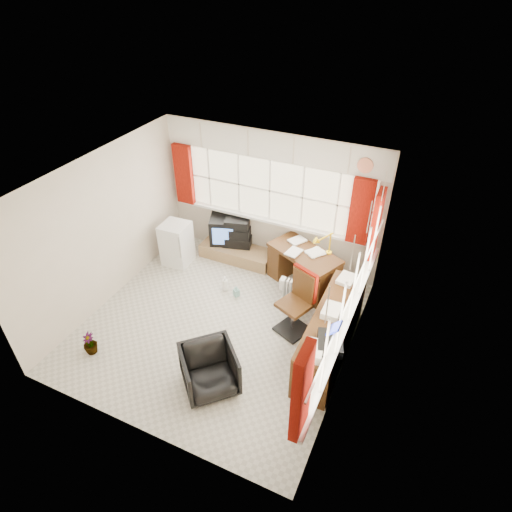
% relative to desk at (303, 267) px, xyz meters
% --- Properties ---
extents(ground, '(4.00, 4.00, 0.00)m').
position_rel_desk_xyz_m(ground, '(-0.86, -1.49, -0.40)').
color(ground, beige).
rests_on(ground, ground).
extents(room_walls, '(4.00, 4.00, 4.00)m').
position_rel_desk_xyz_m(room_walls, '(-0.86, -1.49, 1.10)').
color(room_walls, beige).
rests_on(room_walls, ground).
extents(window_back, '(3.70, 0.12, 3.60)m').
position_rel_desk_xyz_m(window_back, '(-0.86, 0.45, 0.55)').
color(window_back, beige).
rests_on(window_back, room_walls).
extents(window_right, '(0.12, 3.70, 3.60)m').
position_rel_desk_xyz_m(window_right, '(1.09, -1.49, 0.55)').
color(window_right, beige).
rests_on(window_right, room_walls).
extents(curtains, '(3.83, 3.83, 1.15)m').
position_rel_desk_xyz_m(curtains, '(0.07, -0.57, 1.06)').
color(curtains, '#971408').
rests_on(curtains, room_walls).
extents(overhead_cabinets, '(3.98, 3.98, 0.48)m').
position_rel_desk_xyz_m(overhead_cabinets, '(0.12, -0.51, 1.85)').
color(overhead_cabinets, white).
rests_on(overhead_cabinets, room_walls).
extents(desk, '(1.39, 1.08, 0.75)m').
position_rel_desk_xyz_m(desk, '(0.00, 0.00, 0.00)').
color(desk, '#512E13').
rests_on(desk, ground).
extents(desk_lamp, '(0.18, 0.17, 0.43)m').
position_rel_desk_xyz_m(desk_lamp, '(0.38, 0.14, 0.62)').
color(desk_lamp, yellow).
rests_on(desk_lamp, desk).
extents(task_chair, '(0.59, 0.61, 1.08)m').
position_rel_desk_xyz_m(task_chair, '(0.28, -1.00, 0.17)').
color(task_chair, black).
rests_on(task_chair, ground).
extents(office_chair, '(0.99, 0.99, 0.65)m').
position_rel_desk_xyz_m(office_chair, '(-0.40, -2.55, -0.08)').
color(office_chair, black).
rests_on(office_chair, ground).
extents(radiator, '(0.39, 0.17, 0.58)m').
position_rel_desk_xyz_m(radiator, '(0.07, -0.64, -0.16)').
color(radiator, white).
rests_on(radiator, ground).
extents(credenza, '(0.50, 2.00, 0.85)m').
position_rel_desk_xyz_m(credenza, '(0.87, -1.29, -0.01)').
color(credenza, '#512E13').
rests_on(credenza, ground).
extents(file_tray, '(0.42, 0.47, 0.13)m').
position_rel_desk_xyz_m(file_tray, '(0.99, -1.88, 0.42)').
color(file_tray, black).
rests_on(file_tray, credenza).
extents(tv_bench, '(1.40, 0.50, 0.25)m').
position_rel_desk_xyz_m(tv_bench, '(-1.41, 0.23, -0.27)').
color(tv_bench, '#8B6645').
rests_on(tv_bench, ground).
extents(crt_tv, '(0.71, 0.68, 0.51)m').
position_rel_desk_xyz_m(crt_tv, '(-1.71, 0.37, 0.11)').
color(crt_tv, black).
rests_on(crt_tv, tv_bench).
extents(hifi_stack, '(0.60, 0.46, 0.56)m').
position_rel_desk_xyz_m(hifi_stack, '(-1.44, 0.34, 0.11)').
color(hifi_stack, black).
rests_on(hifi_stack, tv_bench).
extents(mini_fridge, '(0.50, 0.50, 0.82)m').
position_rel_desk_xyz_m(mini_fridge, '(-2.37, -0.32, 0.01)').
color(mini_fridge, white).
rests_on(mini_fridge, ground).
extents(spray_bottle_a, '(0.16, 0.16, 0.29)m').
position_rel_desk_xyz_m(spray_bottle_a, '(-1.18, -0.68, -0.25)').
color(spray_bottle_a, white).
rests_on(spray_bottle_a, ground).
extents(spray_bottle_b, '(0.12, 0.12, 0.20)m').
position_rel_desk_xyz_m(spray_bottle_b, '(-0.93, -0.74, -0.30)').
color(spray_bottle_b, '#7FBDB6').
rests_on(spray_bottle_b, ground).
extents(flower_vase, '(0.25, 0.25, 0.36)m').
position_rel_desk_xyz_m(flower_vase, '(-2.30, -2.76, -0.22)').
color(flower_vase, black).
rests_on(flower_vase, ground).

